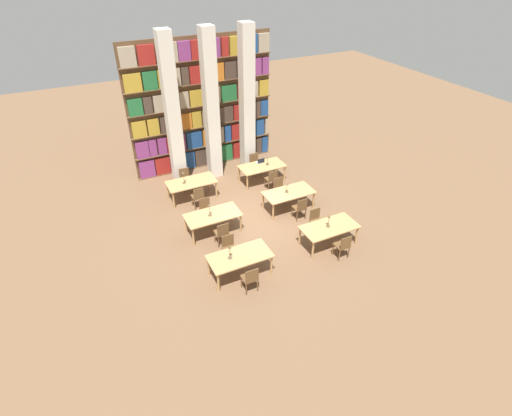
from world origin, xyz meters
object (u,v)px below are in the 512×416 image
(desk_lamp_4, at_px, (183,175))
(desk_lamp_3, at_px, (287,186))
(chair_3, at_px, (316,220))
(chair_4, at_px, (222,232))
(reading_table_4, at_px, (191,183))
(chair_11, at_px, (255,163))
(pillar_center, at_px, (211,108))
(chair_6, at_px, (300,208))
(desk_lamp_0, at_px, (230,250))
(reading_table_1, at_px, (329,228))
(reading_table_5, at_px, (262,167))
(desk_lamp_2, at_px, (209,208))
(chair_7, at_px, (280,188))
(chair_0, at_px, (250,278))
(chair_5, at_px, (206,209))
(desk_lamp_1, at_px, (329,219))
(chair_2, at_px, (343,245))
(pillar_right, at_px, (247,102))
(chair_8, at_px, (198,196))
(pillar_left, at_px, (172,114))
(desk_lamp_5, at_px, (268,159))
(reading_table_3, at_px, (289,194))
(chair_9, at_px, (185,178))
(reading_table_0, at_px, (240,258))
(chair_1, at_px, (229,247))
(reading_table_2, at_px, (213,217))
(laptop, at_px, (260,162))

(desk_lamp_4, bearing_deg, desk_lamp_3, -35.88)
(chair_3, relative_size, chair_4, 1.00)
(reading_table_4, height_order, chair_11, chair_11)
(pillar_center, height_order, chair_6, pillar_center)
(pillar_center, height_order, desk_lamp_0, pillar_center)
(reading_table_1, height_order, reading_table_5, same)
(desk_lamp_2, height_order, chair_7, desk_lamp_2)
(pillar_center, distance_m, reading_table_4, 3.10)
(chair_0, height_order, chair_5, same)
(chair_0, relative_size, desk_lamp_1, 2.05)
(desk_lamp_1, bearing_deg, chair_2, -85.65)
(desk_lamp_3, bearing_deg, reading_table_1, -85.50)
(desk_lamp_4, bearing_deg, reading_table_1, -54.61)
(reading_table_1, bearing_deg, pillar_right, 90.61)
(chair_6, bearing_deg, desk_lamp_3, 98.40)
(pillar_right, distance_m, chair_8, 4.50)
(chair_0, distance_m, chair_7, 5.09)
(pillar_left, xyz_separation_m, chair_11, (3.16, -0.65, -2.51))
(chair_11, xyz_separation_m, desk_lamp_5, (0.20, -0.78, 0.50))
(desk_lamp_0, height_order, chair_6, desk_lamp_0)
(reading_table_3, bearing_deg, desk_lamp_5, 82.62)
(chair_11, bearing_deg, reading_table_3, 88.21)
(chair_2, bearing_deg, chair_4, 143.97)
(reading_table_1, relative_size, chair_9, 2.11)
(reading_table_1, bearing_deg, desk_lamp_0, 180.00)
(chair_0, distance_m, chair_9, 6.32)
(desk_lamp_2, height_order, chair_6, desk_lamp_2)
(chair_0, xyz_separation_m, desk_lamp_2, (-0.04, 3.10, 0.56))
(pillar_right, relative_size, chair_3, 6.74)
(reading_table_0, distance_m, chair_2, 3.32)
(chair_1, xyz_separation_m, desk_lamp_5, (3.41, 3.97, 0.50))
(reading_table_2, bearing_deg, laptop, 40.43)
(chair_2, xyz_separation_m, chair_6, (-0.09, 2.43, 0.00))
(chair_0, distance_m, chair_6, 4.01)
(reading_table_2, distance_m, reading_table_3, 3.06)
(chair_3, height_order, reading_table_5, chair_3)
(chair_1, xyz_separation_m, desk_lamp_0, (-0.28, -0.73, 0.55))
(reading_table_0, distance_m, reading_table_2, 2.34)
(chair_0, height_order, laptop, laptop)
(desk_lamp_0, bearing_deg, chair_0, -70.57)
(chair_8, bearing_deg, laptop, 17.80)
(reading_table_0, relative_size, chair_1, 2.11)
(reading_table_3, height_order, chair_9, chair_9)
(pillar_center, xyz_separation_m, reading_table_5, (1.55, -1.41, -2.35))
(pillar_left, height_order, desk_lamp_2, pillar_left)
(reading_table_0, bearing_deg, desk_lamp_1, 0.93)
(chair_1, height_order, chair_8, same)
(reading_table_4, bearing_deg, chair_6, -45.47)
(desk_lamp_4, relative_size, chair_11, 0.56)
(desk_lamp_4, bearing_deg, desk_lamp_2, -87.33)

